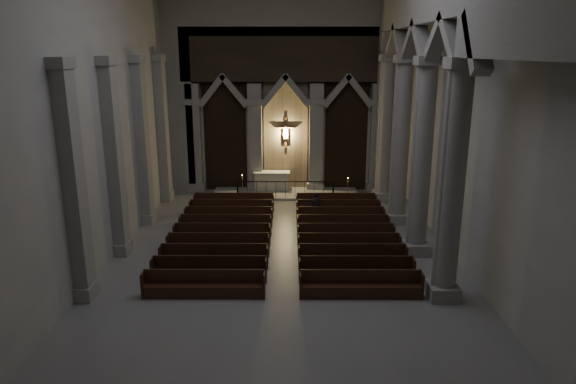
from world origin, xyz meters
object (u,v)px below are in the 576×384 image
object	(u,v)px
pews	(284,238)
candle_stand_left	(243,192)
candle_stand_right	(347,195)
altar_rail	(285,187)
worshipper	(316,206)
altar	(272,181)

from	to	relation	value
pews	candle_stand_left	bearing A→B (deg)	108.67
candle_stand_left	candle_stand_right	bearing A→B (deg)	-6.01
altar_rail	worshipper	size ratio (longest dim) A/B	4.09
altar	candle_stand_right	bearing A→B (deg)	-25.44
altar	worshipper	xyz separation A→B (m)	(2.42, -5.12, -0.02)
candle_stand_left	worshipper	world-z (taller)	candle_stand_left
candle_stand_right	worshipper	distance (m)	3.62
altar	candle_stand_left	xyz separation A→B (m)	(-1.63, -1.43, -0.32)
altar	candle_stand_right	xyz separation A→B (m)	(4.32, -2.06, -0.32)
altar	worshipper	distance (m)	5.66
candle_stand_left	pews	world-z (taller)	candle_stand_left
altar	pews	bearing A→B (deg)	-84.55
candle_stand_right	pews	world-z (taller)	candle_stand_right
pews	worshipper	size ratio (longest dim) A/B	7.62
candle_stand_right	altar_rail	bearing A→B (deg)	172.09
pews	worshipper	xyz separation A→B (m)	(1.59, 3.59, 0.37)
altar_rail	pews	world-z (taller)	altar_rail
altar_rail	candle_stand_right	distance (m)	3.54
altar_rail	candle_stand_right	world-z (taller)	candle_stand_right
altar_rail	candle_stand_left	size ratio (longest dim) A/B	3.98
candle_stand_left	worshipper	size ratio (longest dim) A/B	1.03
candle_stand_left	candle_stand_right	xyz separation A→B (m)	(5.95, -0.63, 0.00)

